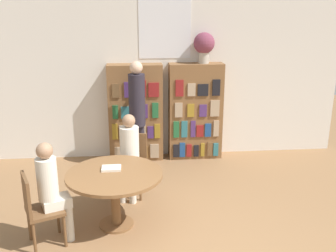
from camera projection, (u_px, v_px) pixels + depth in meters
wall_back at (165, 75)px, 7.01m from camera, size 6.40×0.07×3.00m
bookshelf_left at (136, 113)px, 6.97m from camera, size 0.95×0.34×1.73m
bookshelf_right at (195, 112)px, 7.06m from camera, size 0.95×0.34×1.73m
flower_vase at (204, 45)px, 6.72m from camera, size 0.36×0.36×0.53m
reading_table at (115, 182)px, 4.87m from camera, size 1.20×1.20×0.73m
chair_near_camera at (37, 207)px, 4.48m from camera, size 0.52×0.52×0.90m
chair_left_side at (132, 161)px, 5.78m from camera, size 0.48×0.48×0.90m
seated_reader_left at (129, 152)px, 5.55m from camera, size 0.34×0.40×1.25m
seated_reader_right at (52, 187)px, 4.51m from camera, size 0.39×0.34×1.26m
librarian_standing at (137, 105)px, 6.42m from camera, size 0.27×0.54×1.85m
open_book_on_table at (111, 168)px, 4.94m from camera, size 0.24×0.18×0.03m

